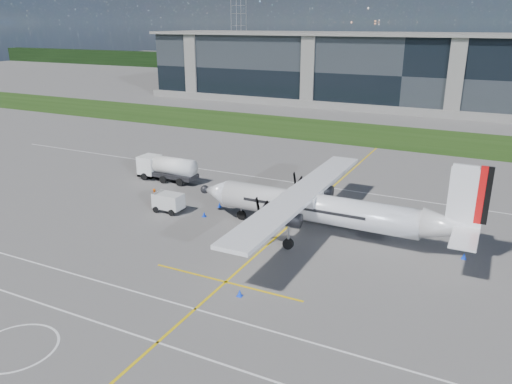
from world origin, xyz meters
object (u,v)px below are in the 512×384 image
(turboprop_aircraft, at_px, (327,193))
(ground_crew_person, at_px, (155,195))
(fuel_tanker_truck, at_px, (164,168))
(safety_cone_tail, at_px, (464,256))
(pylon_west, at_px, (239,29))
(safety_cone_nose_port, at_px, (204,214))
(baggage_tug, at_px, (168,203))
(safety_cone_portwing, at_px, (240,293))
(safety_cone_nose_stbd, at_px, (220,205))

(turboprop_aircraft, bearing_deg, ground_crew_person, -179.12)
(fuel_tanker_truck, relative_size, safety_cone_tail, 15.43)
(pylon_west, bearing_deg, safety_cone_nose_port, -62.84)
(pylon_west, bearing_deg, ground_crew_person, -64.74)
(fuel_tanker_truck, bearing_deg, baggage_tug, -51.17)
(pylon_west, height_order, safety_cone_portwing, pylon_west)
(baggage_tug, relative_size, safety_cone_tail, 6.17)
(baggage_tug, distance_m, safety_cone_portwing, 17.78)
(safety_cone_nose_stbd, bearing_deg, pylon_west, 117.63)
(pylon_west, xyz_separation_m, safety_cone_nose_port, (74.81, -145.84, -14.75))
(safety_cone_nose_stbd, bearing_deg, ground_crew_person, -160.61)
(safety_cone_portwing, distance_m, safety_cone_nose_port, 15.20)
(turboprop_aircraft, relative_size, safety_cone_nose_port, 51.97)
(safety_cone_nose_port, distance_m, safety_cone_tail, 23.22)
(baggage_tug, bearing_deg, ground_crew_person, 156.84)
(safety_cone_nose_port, bearing_deg, safety_cone_portwing, -48.78)
(safety_cone_nose_port, xyz_separation_m, safety_cone_nose_stbd, (0.00, 2.91, 0.00))
(turboprop_aircraft, xyz_separation_m, safety_cone_nose_stbd, (-11.89, 1.94, -3.65))
(turboprop_aircraft, bearing_deg, fuel_tanker_truck, 162.76)
(turboprop_aircraft, height_order, ground_crew_person, turboprop_aircraft)
(safety_cone_nose_port, bearing_deg, safety_cone_nose_stbd, 89.99)
(turboprop_aircraft, bearing_deg, baggage_tug, -175.21)
(safety_cone_portwing, bearing_deg, safety_cone_tail, 44.39)
(pylon_west, xyz_separation_m, ground_crew_person, (68.50, -145.16, -14.03))
(safety_cone_nose_port, relative_size, safety_cone_nose_stbd, 1.00)
(fuel_tanker_truck, relative_size, safety_cone_portwing, 15.43)
(turboprop_aircraft, distance_m, ground_crew_person, 18.44)
(baggage_tug, height_order, safety_cone_tail, baggage_tug)
(ground_crew_person, bearing_deg, safety_cone_nose_port, -100.30)
(safety_cone_portwing, bearing_deg, baggage_tug, 141.44)
(safety_cone_portwing, bearing_deg, ground_crew_person, 143.42)
(safety_cone_nose_stbd, height_order, safety_cone_tail, same)
(pylon_west, distance_m, ground_crew_person, 161.12)
(turboprop_aircraft, height_order, safety_cone_nose_stbd, turboprop_aircraft)
(safety_cone_nose_port, height_order, safety_cone_nose_stbd, same)
(safety_cone_tail, bearing_deg, turboprop_aircraft, -177.54)
(turboprop_aircraft, relative_size, safety_cone_nose_stbd, 51.97)
(safety_cone_portwing, bearing_deg, safety_cone_nose_port, 131.22)
(safety_cone_nose_port, height_order, safety_cone_tail, same)
(turboprop_aircraft, distance_m, safety_cone_portwing, 13.06)
(fuel_tanker_truck, distance_m, safety_cone_portwing, 28.27)
(turboprop_aircraft, xyz_separation_m, safety_cone_nose_port, (-11.89, -0.97, -3.65))
(baggage_tug, bearing_deg, fuel_tanker_truck, 128.83)
(fuel_tanker_truck, distance_m, ground_crew_person, 8.40)
(turboprop_aircraft, relative_size, safety_cone_portwing, 51.97)
(pylon_west, distance_m, turboprop_aircraft, 169.20)
(turboprop_aircraft, xyz_separation_m, fuel_tanker_truck, (-22.43, 6.96, -2.45))
(pylon_west, xyz_separation_m, safety_cone_tail, (97.99, -144.39, -14.75))
(fuel_tanker_truck, bearing_deg, ground_crew_person, -59.69)
(fuel_tanker_truck, relative_size, baggage_tug, 2.50)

